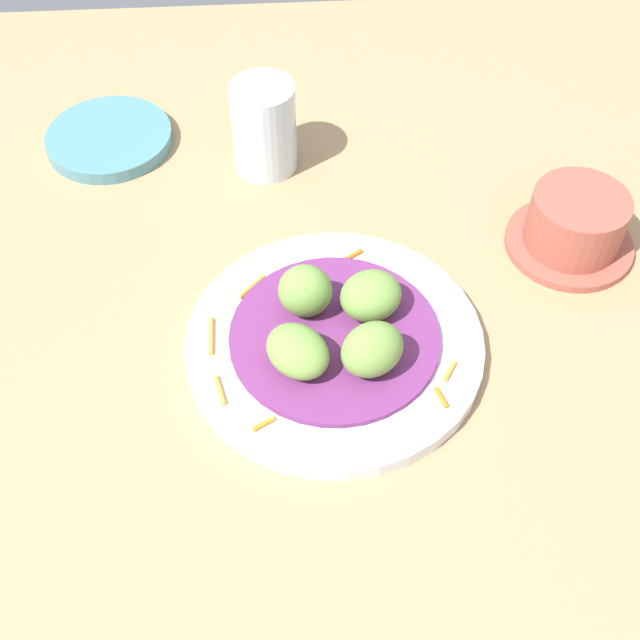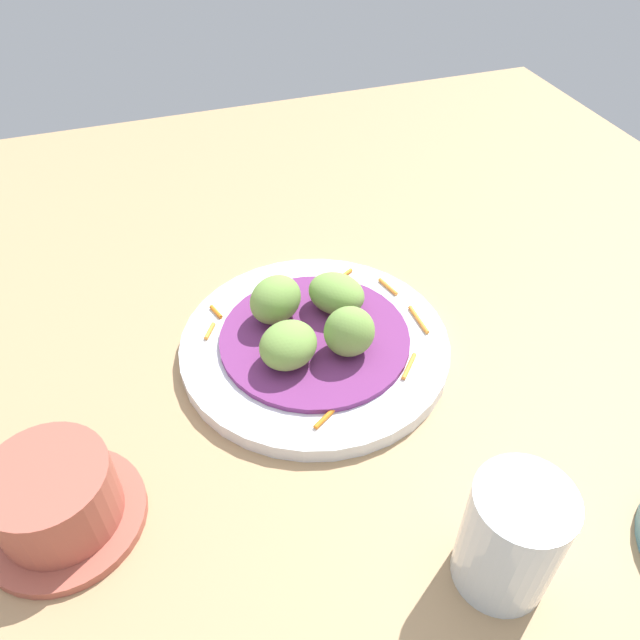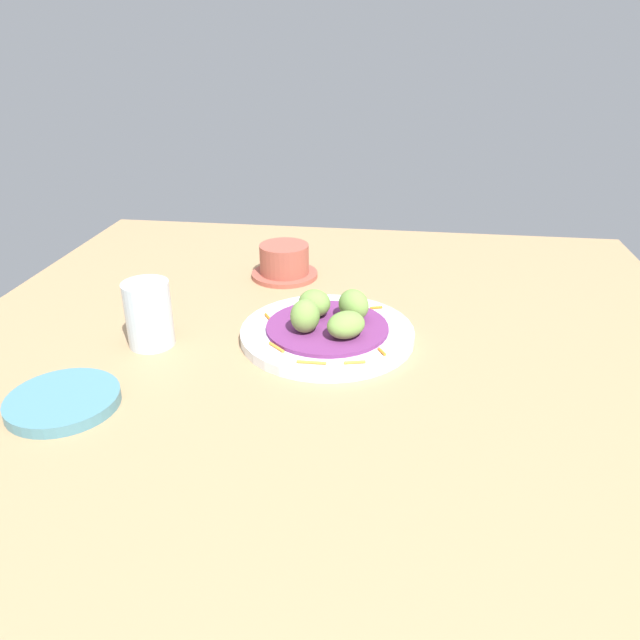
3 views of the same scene
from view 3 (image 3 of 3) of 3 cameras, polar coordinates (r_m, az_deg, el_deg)
table_surface at (r=84.15cm, az=0.50°, el=-3.02°), size 110.00×110.00×2.00cm
main_plate at (r=85.25cm, az=0.91°, el=-1.30°), size 24.61×24.61×1.47cm
cabbage_bed at (r=84.80cm, az=0.91°, el=-0.69°), size 17.33×17.33×0.56cm
carrot_garnish at (r=82.26cm, az=0.26°, el=-1.64°), size 19.87×18.38×0.40cm
guac_scoop_left at (r=81.73cm, az=-1.47°, el=0.27°), size 4.96×4.61×4.68cm
guac_scoop_center at (r=80.85cm, az=2.49°, el=-0.46°), size 6.87×6.97×3.63cm
guac_scoop_right at (r=85.79cm, az=3.21°, el=1.45°), size 6.49×6.09×4.45cm
guac_scoop_back at (r=86.96cm, az=-0.53°, el=1.62°), size 6.65×6.35×3.85cm
side_plate_small at (r=76.53cm, az=-23.19°, el=-7.07°), size 12.94×12.94×1.40cm
terracotta_bowl at (r=106.47cm, az=-3.40°, el=5.49°), size 11.68×11.68×5.92cm
water_glass at (r=85.27cm, az=-15.95°, el=0.54°), size 6.32×6.32×9.23cm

